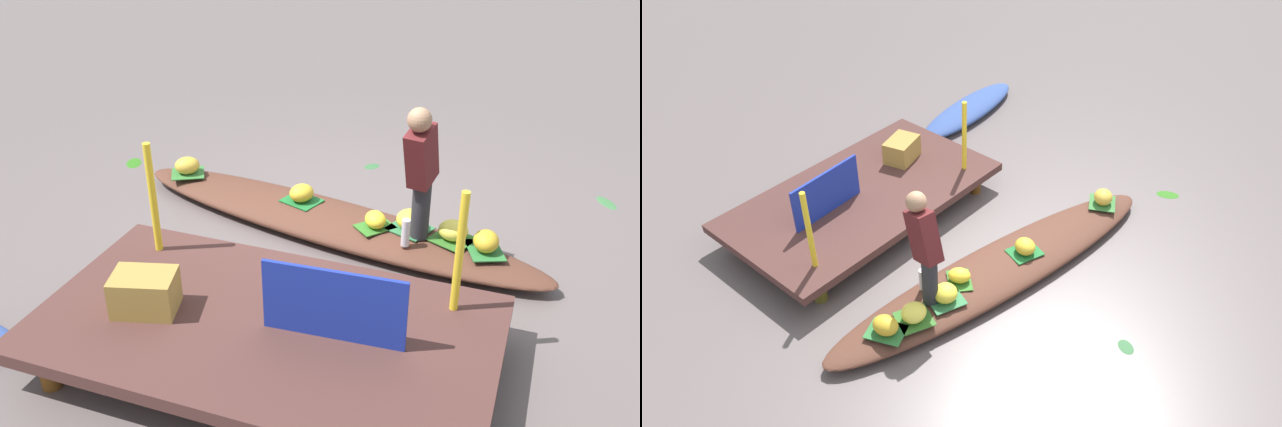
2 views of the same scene
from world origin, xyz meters
The scene contains 24 objects.
canal_water centered at (0.00, 0.00, 0.00)m, with size 40.00×40.00×0.00m, color #615655.
dock_platform centered at (-0.21, 1.94, 0.30)m, with size 3.20×1.80×0.36m.
vendor_boat centered at (0.00, 0.00, 0.10)m, with size 4.34×0.79×0.21m, color #553024.
moored_boat centered at (2.57, 2.59, 0.09)m, with size 2.14×0.57×0.19m, color #344D91.
leaf_mat_0 centered at (0.30, -0.10, 0.21)m, with size 0.35×0.28×0.01m, color #1D6A2E.
banana_bunch_0 centered at (0.30, -0.10, 0.30)m, with size 0.25×0.22×0.17m, color gold.
leaf_mat_1 centered at (-1.20, 0.13, 0.21)m, with size 0.33×0.34×0.01m, color #336C26.
banana_bunch_1 centered at (-1.20, 0.13, 0.30)m, with size 0.24×0.26×0.18m, color #F7E650.
leaf_mat_2 centered at (-0.50, 0.15, 0.21)m, with size 0.33×0.24×0.01m, color #327026.
banana_bunch_2 centered at (-0.50, 0.15, 0.29)m, with size 0.24×0.19×0.15m, color yellow.
leaf_mat_3 centered at (-1.49, 0.22, 0.21)m, with size 0.37×0.28×0.01m, color #2B7034.
banana_bunch_3 centered at (-1.49, 0.22, 0.30)m, with size 0.26×0.22×0.18m, color gold.
leaf_mat_4 centered at (-0.80, 0.08, 0.21)m, with size 0.35×0.32×0.01m, color #317444.
banana_bunch_4 centered at (-0.80, 0.08, 0.30)m, with size 0.25×0.24×0.18m, color yellow.
leaf_mat_5 centered at (1.65, -0.29, 0.21)m, with size 0.31×0.33×0.01m, color #357433.
banana_bunch_5 centered at (1.65, -0.29, 0.30)m, with size 0.22×0.26×0.18m, color gold.
vendor_person centered at (-0.90, 0.25, 0.91)m, with size 0.26×0.44×1.25m.
water_bottle centered at (-0.83, 0.37, 0.33)m, with size 0.07×0.07×0.25m, color silver.
market_banner centered at (-0.71, 1.94, 0.62)m, with size 0.97×0.03×0.53m, color #192D9A.
railing_post_west centered at (-1.41, 1.34, 0.82)m, with size 0.06×0.06×0.93m, color yellow.
railing_post_east centered at (0.99, 1.34, 0.82)m, with size 0.06×0.06×0.93m, color yellow.
produce_crate centered at (0.63, 2.09, 0.50)m, with size 0.44×0.32×0.29m, color #A27F3A.
drifting_plant_0 centered at (2.62, -0.71, 0.00)m, with size 0.28×0.17×0.01m, color #2E6E1B.
drifting_plant_3 centered at (0.01, -1.55, 0.00)m, with size 0.19×0.14×0.01m, color #35673A.
Camera 2 is at (-4.21, -3.04, 4.86)m, focal length 36.08 mm.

